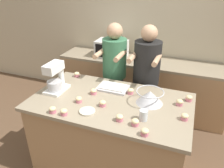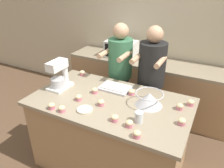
# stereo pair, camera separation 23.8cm
# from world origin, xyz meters

# --- Properties ---
(ground_plane) EXTENTS (16.00, 16.00, 0.00)m
(ground_plane) POSITION_xyz_m (0.00, 0.00, 0.00)
(ground_plane) COLOR brown
(back_wall) EXTENTS (10.00, 0.06, 2.70)m
(back_wall) POSITION_xyz_m (0.00, 1.78, 1.35)
(back_wall) COLOR beige
(back_wall) RESTS_ON ground_plane
(island_counter) EXTENTS (1.77, 1.01, 0.96)m
(island_counter) POSITION_xyz_m (0.00, 0.00, 0.48)
(island_counter) COLOR #A87F56
(island_counter) RESTS_ON ground_plane
(back_counter) EXTENTS (2.80, 0.60, 0.92)m
(back_counter) POSITION_xyz_m (0.00, 1.43, 0.46)
(back_counter) COLOR #A87F56
(back_counter) RESTS_ON ground_plane
(person_left) EXTENTS (0.35, 0.51, 1.65)m
(person_left) POSITION_xyz_m (-0.22, 0.72, 0.87)
(person_left) COLOR #33384C
(person_left) RESTS_ON ground_plane
(person_right) EXTENTS (0.36, 0.52, 1.66)m
(person_right) POSITION_xyz_m (0.23, 0.72, 0.87)
(person_right) COLOR brown
(person_right) RESTS_ON ground_plane
(stand_mixer) EXTENTS (0.20, 0.30, 0.35)m
(stand_mixer) POSITION_xyz_m (-0.68, -0.02, 1.11)
(stand_mixer) COLOR white
(stand_mixer) RESTS_ON island_counter
(mixing_bowl) EXTENTS (0.30, 0.30, 0.15)m
(mixing_bowl) POSITION_xyz_m (0.41, 0.10, 1.03)
(mixing_bowl) COLOR #BCBCC1
(mixing_bowl) RESTS_ON island_counter
(baking_tray) EXTENTS (0.37, 0.25, 0.04)m
(baking_tray) POSITION_xyz_m (-0.07, 0.26, 0.97)
(baking_tray) COLOR #BCBCC1
(baking_tray) RESTS_ON island_counter
(microwave_oven) EXTENTS (0.51, 0.35, 0.28)m
(microwave_oven) POSITION_xyz_m (-0.54, 1.42, 1.06)
(microwave_oven) COLOR silver
(microwave_oven) RESTS_ON back_counter
(drinking_glass) EXTENTS (0.08, 0.08, 0.11)m
(drinking_glass) POSITION_xyz_m (0.43, -0.22, 1.01)
(drinking_glass) COLOR silver
(drinking_glass) RESTS_ON island_counter
(small_plate) EXTENTS (0.16, 0.16, 0.02)m
(small_plate) POSITION_xyz_m (-0.14, -0.30, 0.96)
(small_plate) COLOR beige
(small_plate) RESTS_ON island_counter
(cupcake_0) EXTENTS (0.07, 0.07, 0.07)m
(cupcake_0) POSITION_xyz_m (-0.03, -0.14, 0.99)
(cupcake_0) COLOR #D17084
(cupcake_0) RESTS_ON island_counter
(cupcake_1) EXTENTS (0.07, 0.07, 0.07)m
(cupcake_1) POSITION_xyz_m (0.81, 0.30, 0.99)
(cupcake_1) COLOR #D17084
(cupcake_1) RESTS_ON island_counter
(cupcake_2) EXTENTS (0.07, 0.07, 0.07)m
(cupcake_2) POSITION_xyz_m (0.38, -0.33, 0.99)
(cupcake_2) COLOR #D17084
(cupcake_2) RESTS_ON island_counter
(cupcake_3) EXTENTS (0.07, 0.07, 0.07)m
(cupcake_3) POSITION_xyz_m (0.72, 0.17, 0.99)
(cupcake_3) COLOR #D17084
(cupcake_3) RESTS_ON island_counter
(cupcake_4) EXTENTS (0.07, 0.07, 0.07)m
(cupcake_4) POSITION_xyz_m (-0.46, -0.43, 0.99)
(cupcake_4) COLOR #D17084
(cupcake_4) RESTS_ON island_counter
(cupcake_5) EXTENTS (0.07, 0.07, 0.07)m
(cupcake_5) POSITION_xyz_m (0.22, -0.32, 0.99)
(cupcake_5) COLOR #D17084
(cupcake_5) RESTS_ON island_counter
(cupcake_6) EXTENTS (0.07, 0.07, 0.07)m
(cupcake_6) POSITION_xyz_m (0.16, 0.23, 0.99)
(cupcake_6) COLOR #D17084
(cupcake_6) RESTS_ON island_counter
(cupcake_7) EXTENTS (0.07, 0.07, 0.07)m
(cupcake_7) POSITION_xyz_m (0.80, -0.08, 0.99)
(cupcake_7) COLOR #D17084
(cupcake_7) RESTS_ON island_counter
(cupcake_8) EXTENTS (0.07, 0.07, 0.07)m
(cupcake_8) POSITION_xyz_m (0.49, -0.43, 0.99)
(cupcake_8) COLOR #D17084
(cupcake_8) RESTS_ON island_counter
(cupcake_9) EXTENTS (0.07, 0.07, 0.07)m
(cupcake_9) POSITION_xyz_m (-0.24, 0.06, 0.99)
(cupcake_9) COLOR #D17084
(cupcake_9) RESTS_ON island_counter
(cupcake_10) EXTENTS (0.07, 0.07, 0.07)m
(cupcake_10) POSITION_xyz_m (-0.65, 0.41, 0.99)
(cupcake_10) COLOR #D17084
(cupcake_10) RESTS_ON island_counter
(cupcake_11) EXTENTS (0.07, 0.07, 0.07)m
(cupcake_11) POSITION_xyz_m (-0.31, -0.16, 0.99)
(cupcake_11) COLOR #D17084
(cupcake_11) RESTS_ON island_counter
(cupcake_12) EXTENTS (0.07, 0.07, 0.07)m
(cupcake_12) POSITION_xyz_m (-0.33, -0.42, 0.99)
(cupcake_12) COLOR #D17084
(cupcake_12) RESTS_ON island_counter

